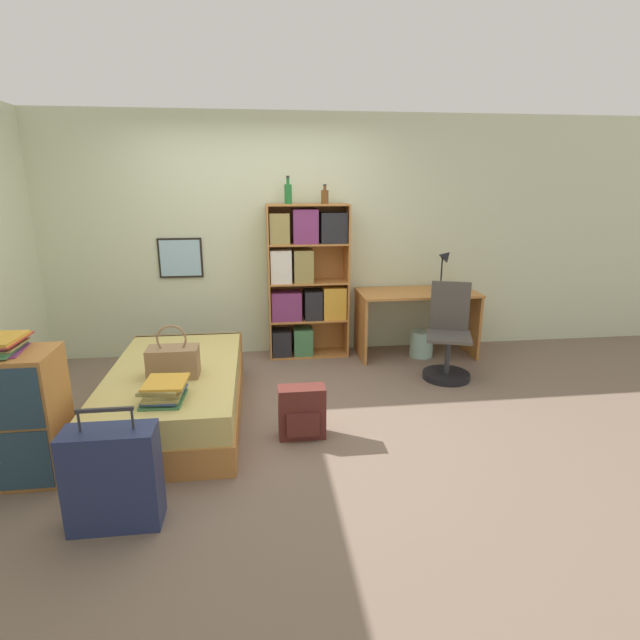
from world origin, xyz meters
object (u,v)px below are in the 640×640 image
at_px(bed, 176,393).
at_px(suitcase, 113,478).
at_px(book_stack_on_bed, 164,391).
at_px(backpack, 302,413).
at_px(waste_bin, 421,344).
at_px(desk_lamp, 445,262).
at_px(bookcase, 304,279).
at_px(bottle_brown, 325,196).
at_px(handbag, 173,361).
at_px(desk_chair, 448,348).
at_px(desk, 416,310).
at_px(dresser, 9,417).
at_px(bottle_green, 288,193).

height_order(bed, suitcase, suitcase).
relative_size(book_stack_on_bed, backpack, 0.93).
distance_m(book_stack_on_bed, waste_bin, 3.08).
bearing_deg(desk_lamp, bed, -154.49).
bearing_deg(bookcase, backpack, -96.08).
bearing_deg(bed, bottle_brown, 44.33).
distance_m(handbag, desk_chair, 2.64).
bearing_deg(book_stack_on_bed, bed, 92.86).
relative_size(bookcase, desk_chair, 1.77).
bearing_deg(bed, handbag, -80.44).
relative_size(bed, desk, 1.46).
relative_size(dresser, bottle_brown, 4.38).
height_order(bookcase, desk_lamp, bookcase).
relative_size(handbag, desk_lamp, 0.90).
relative_size(desk, desk_lamp, 2.79).
xyz_separation_m(bed, book_stack_on_bed, (0.03, -0.63, 0.29)).
xyz_separation_m(bottle_green, backpack, (-0.04, -1.87, -1.58)).
height_order(suitcase, desk, desk).
height_order(handbag, bottle_brown, bottle_brown).
height_order(handbag, book_stack_on_bed, handbag).
relative_size(desk_lamp, waste_bin, 1.60).
height_order(bookcase, bottle_brown, bottle_brown).
height_order(bed, waste_bin, bed).
bearing_deg(suitcase, desk_lamp, 42.51).
xyz_separation_m(suitcase, waste_bin, (2.63, 2.53, -0.15)).
distance_m(dresser, bottle_green, 3.22).
distance_m(handbag, dresser, 1.12).
bearing_deg(dresser, waste_bin, 29.85).
bearing_deg(backpack, dresser, -171.09).
xyz_separation_m(bookcase, desk_lamp, (1.55, -0.09, 0.17)).
height_order(book_stack_on_bed, waste_bin, book_stack_on_bed).
bearing_deg(bottle_brown, backpack, -102.90).
bearing_deg(book_stack_on_bed, dresser, -172.24).
bearing_deg(backpack, waste_bin, 48.00).
height_order(bottle_brown, desk_chair, bottle_brown).
distance_m(suitcase, bottle_brown, 3.46).
bearing_deg(backpack, bottle_brown, 77.10).
height_order(bed, book_stack_on_bed, book_stack_on_bed).
relative_size(suitcase, desk_lamp, 1.56).
height_order(dresser, bottle_green, bottle_green).
distance_m(book_stack_on_bed, backpack, 1.03).
distance_m(book_stack_on_bed, bottle_brown, 2.74).
distance_m(bottle_brown, desk_lamp, 1.50).
xyz_separation_m(dresser, waste_bin, (3.41, 1.96, -0.29)).
bearing_deg(book_stack_on_bed, waste_bin, 36.63).
relative_size(bed, backpack, 4.65).
relative_size(book_stack_on_bed, bottle_green, 1.34).
bearing_deg(desk_chair, desk, 99.49).
bearing_deg(bed, backpack, -24.66).
distance_m(bookcase, backpack, 1.99).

